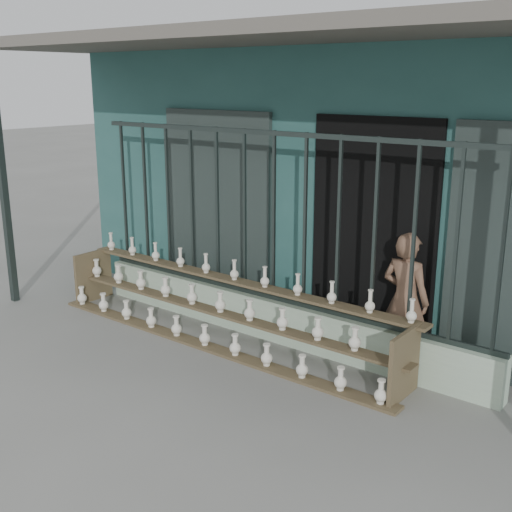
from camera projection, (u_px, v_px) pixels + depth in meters
The scene contains 6 objects.
ground at pixel (191, 380), 6.06m from camera, with size 60.00×60.00×0.00m, color slate.
workshop_building at pixel (401, 164), 8.83m from camera, with size 7.40×6.60×3.21m.
parapet_wall at pixel (273, 319), 6.99m from camera, with size 5.00×0.20×0.45m, color #ADC8AB.
security_fence at pixel (274, 218), 6.69m from camera, with size 5.00×0.04×1.80m.
shelf_rack at pixel (219, 309), 6.88m from camera, with size 4.50×0.68×0.85m.
elderly_woman at pixel (405, 300), 6.22m from camera, with size 0.49×0.32×1.35m, color brown.
Camera 1 is at (3.90, -3.97, 2.74)m, focal length 45.00 mm.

